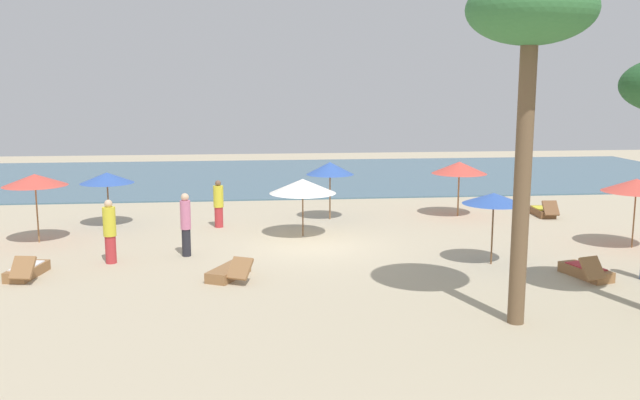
{
  "coord_description": "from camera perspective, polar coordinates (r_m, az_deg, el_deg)",
  "views": [
    {
      "loc": [
        -2.04,
        -20.9,
        5.09
      ],
      "look_at": [
        0.46,
        2.45,
        1.1
      ],
      "focal_mm": 38.02,
      "sensor_mm": 36.0,
      "label": 1
    }
  ],
  "objects": [
    {
      "name": "ground_plane",
      "position": [
        21.6,
        -0.51,
        -3.99
      ],
      "size": [
        60.0,
        60.0,
        0.0
      ],
      "primitive_type": "plane",
      "color": "#BCAD8E"
    },
    {
      "name": "person_0",
      "position": [
        20.4,
        -17.27,
        -2.53
      ],
      "size": [
        0.46,
        0.46,
        1.87
      ],
      "color": "#BF3338",
      "rests_on": "ground_plane"
    },
    {
      "name": "umbrella_4",
      "position": [
        22.88,
        -1.47,
        1.18
      ],
      "size": [
        2.27,
        2.27,
        1.97
      ],
      "color": "brown",
      "rests_on": "ground_plane"
    },
    {
      "name": "umbrella_3",
      "position": [
        27.01,
        11.65,
        2.68
      ],
      "size": [
        2.15,
        2.15,
        2.15
      ],
      "color": "olive",
      "rests_on": "ground_plane"
    },
    {
      "name": "ocean_water",
      "position": [
        38.29,
        -3.0,
        2.04
      ],
      "size": [
        48.0,
        16.0,
        0.06
      ],
      "primitive_type": "cube",
      "color": "#476B7F",
      "rests_on": "ground_plane"
    },
    {
      "name": "person_4",
      "position": [
        20.67,
        -11.23,
        -1.98
      ],
      "size": [
        0.35,
        0.35,
        1.92
      ],
      "color": "#26262D",
      "rests_on": "ground_plane"
    },
    {
      "name": "lounger_0",
      "position": [
        28.1,
        18.22,
        -0.92
      ],
      "size": [
        0.67,
        1.72,
        0.69
      ],
      "color": "brown",
      "rests_on": "ground_plane"
    },
    {
      "name": "umbrella_2",
      "position": [
        25.76,
        0.85,
        2.68
      ],
      "size": [
        1.81,
        1.81,
        2.21
      ],
      "color": "olive",
      "rests_on": "ground_plane"
    },
    {
      "name": "umbrella_5",
      "position": [
        25.78,
        -17.49,
        1.79
      ],
      "size": [
        1.93,
        1.93,
        1.97
      ],
      "color": "brown",
      "rests_on": "ground_plane"
    },
    {
      "name": "lounger_1",
      "position": [
        19.89,
        -23.46,
        -5.48
      ],
      "size": [
        0.87,
        1.76,
        0.7
      ],
      "color": "olive",
      "rests_on": "ground_plane"
    },
    {
      "name": "umbrella_1",
      "position": [
        23.73,
        -22.87,
        1.56
      ],
      "size": [
        2.04,
        2.04,
        2.26
      ],
      "color": "olive",
      "rests_on": "ground_plane"
    },
    {
      "name": "palm_2",
      "position": [
        14.72,
        17.3,
        14.11
      ],
      "size": [
        2.62,
        2.62,
        7.32
      ],
      "color": "brown",
      "rests_on": "ground_plane"
    },
    {
      "name": "lounger_2",
      "position": [
        19.55,
        21.5,
        -5.6
      ],
      "size": [
        1.0,
        1.77,
        0.71
      ],
      "color": "olive",
      "rests_on": "ground_plane"
    },
    {
      "name": "person_3",
      "position": [
        24.71,
        -8.54,
        -0.32
      ],
      "size": [
        0.49,
        0.49,
        1.72
      ],
      "color": "#BF3338",
      "rests_on": "ground_plane"
    },
    {
      "name": "lounger_3",
      "position": [
        18.33,
        -7.62,
        -6.02
      ],
      "size": [
        1.3,
        1.78,
        0.67
      ],
      "color": "olive",
      "rests_on": "ground_plane"
    },
    {
      "name": "umbrella_0",
      "position": [
        23.37,
        25.09,
        1.13
      ],
      "size": [
        2.09,
        2.09,
        2.21
      ],
      "color": "brown",
      "rests_on": "ground_plane"
    },
    {
      "name": "umbrella_6",
      "position": [
        19.82,
        14.42,
        0.12
      ],
      "size": [
        1.77,
        1.77,
        2.08
      ],
      "color": "brown",
      "rests_on": "ground_plane"
    }
  ]
}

